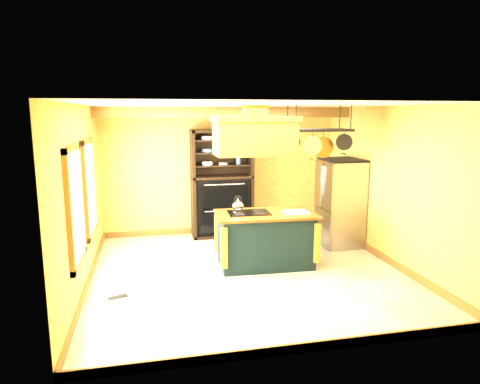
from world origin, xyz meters
name	(u,v)px	position (x,y,z in m)	size (l,w,h in m)	color
floor	(247,272)	(0.00, 0.00, 0.00)	(5.00, 5.00, 0.00)	beige
ceiling	(248,105)	(0.00, 0.00, 2.70)	(5.00, 5.00, 0.00)	white
wall_back	(221,171)	(0.00, 2.50, 1.35)	(5.00, 0.02, 2.70)	#E4C353
wall_front	(303,234)	(0.00, -2.50, 1.35)	(5.00, 0.02, 2.70)	#E4C353
wall_left	(82,198)	(-2.50, 0.00, 1.35)	(0.02, 5.00, 2.70)	#E4C353
wall_right	(390,186)	(2.50, 0.00, 1.35)	(0.02, 5.00, 2.70)	#E4C353
ceiling_beam	(228,112)	(0.00, 1.70, 2.59)	(5.00, 0.15, 0.20)	brown
window_near	(76,206)	(-2.47, -0.80, 1.40)	(0.06, 1.06, 1.56)	brown
window_far	(90,188)	(-2.47, 0.60, 1.40)	(0.06, 1.06, 1.56)	brown
kitchen_island	(265,239)	(0.37, 0.25, 0.47)	(1.70, 0.99, 1.11)	black
range_hood	(255,134)	(0.17, 0.25, 2.24)	(1.36, 0.77, 0.80)	#BF7E2F
pot_rack	(318,135)	(1.27, 0.25, 2.21)	(1.12, 0.53, 0.88)	black
refrigerator	(340,204)	(2.12, 1.10, 0.81)	(0.73, 0.85, 1.67)	#94979C
hutch	(222,195)	(-0.03, 2.26, 0.87)	(1.27, 0.58, 2.25)	black
floor_register	(118,297)	(-2.03, -0.57, 0.01)	(0.28, 0.12, 0.01)	black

